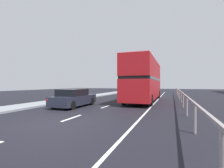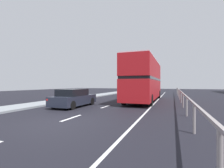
% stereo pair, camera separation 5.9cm
% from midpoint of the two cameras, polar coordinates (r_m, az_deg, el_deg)
% --- Properties ---
extents(ground_plane, '(73.32, 120.00, 0.10)m').
position_cam_midpoint_polar(ground_plane, '(8.38, -18.12, -12.91)').
color(ground_plane, black).
extents(lane_paint_markings, '(3.61, 46.00, 0.01)m').
position_cam_midpoint_polar(lane_paint_markings, '(15.46, 9.75, -6.78)').
color(lane_paint_markings, silver).
rests_on(lane_paint_markings, ground).
extents(bridge_side_railing, '(0.10, 42.00, 1.14)m').
position_cam_midpoint_polar(bridge_side_railing, '(15.45, 23.09, -3.38)').
color(bridge_side_railing, gray).
rests_on(bridge_side_railing, ground).
extents(double_decker_bus_red, '(2.61, 10.98, 4.36)m').
position_cam_midpoint_polar(double_decker_bus_red, '(17.82, 11.16, 1.62)').
color(double_decker_bus_red, '#B4161C').
rests_on(double_decker_bus_red, ground).
extents(hatchback_car_near, '(1.85, 4.34, 1.43)m').
position_cam_midpoint_polar(hatchback_car_near, '(13.60, -13.30, -4.82)').
color(hatchback_car_near, '#222736').
rests_on(hatchback_car_near, ground).
extents(sedan_car_ahead, '(1.92, 4.20, 1.39)m').
position_cam_midpoint_polar(sedan_car_ahead, '(32.84, 7.06, -2.05)').
color(sedan_car_ahead, '#1C2835').
rests_on(sedan_car_ahead, ground).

